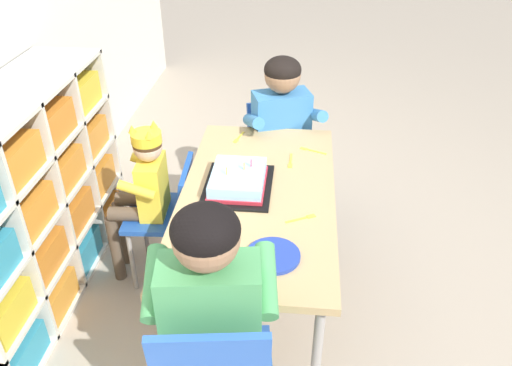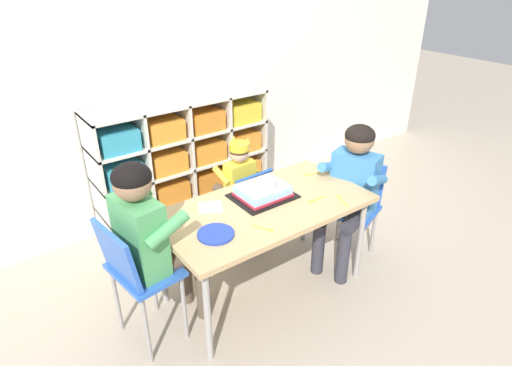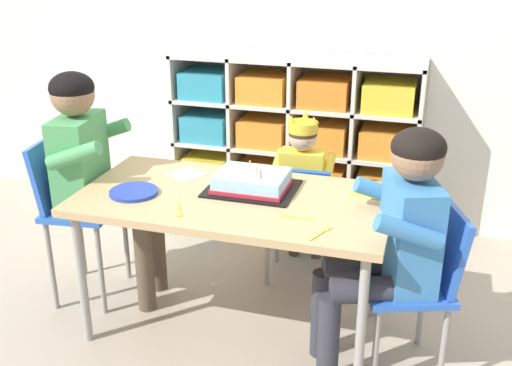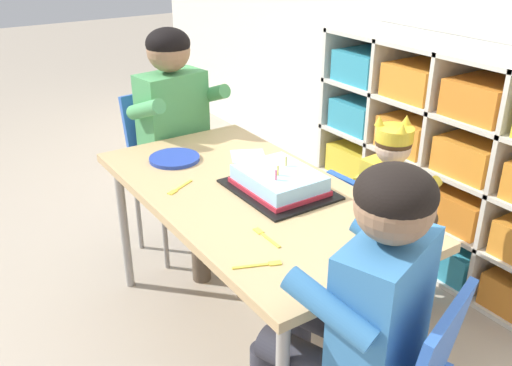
{
  "view_description": "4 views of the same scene",
  "coord_description": "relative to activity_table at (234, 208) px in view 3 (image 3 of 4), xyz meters",
  "views": [
    {
      "loc": [
        -1.82,
        -0.17,
        1.87
      ],
      "look_at": [
        0.02,
        0.01,
        0.67
      ],
      "focal_mm": 36.01,
      "sensor_mm": 36.0,
      "label": 1
    },
    {
      "loc": [
        -1.36,
        -1.76,
        1.94
      ],
      "look_at": [
        -0.01,
        0.08,
        0.75
      ],
      "focal_mm": 30.55,
      "sensor_mm": 36.0,
      "label": 2
    },
    {
      "loc": [
        0.75,
        -2.17,
        1.61
      ],
      "look_at": [
        0.08,
        0.05,
        0.68
      ],
      "focal_mm": 42.97,
      "sensor_mm": 36.0,
      "label": 3
    },
    {
      "loc": [
        1.48,
        -0.95,
        1.49
      ],
      "look_at": [
        0.04,
        0.0,
        0.68
      ],
      "focal_mm": 39.17,
      "sensor_mm": 36.0,
      "label": 4
    }
  ],
  "objects": [
    {
      "name": "classroom_chair_adult_side",
      "position": [
        -0.81,
        0.06,
        -0.09
      ],
      "size": [
        0.37,
        0.41,
        0.78
      ],
      "rotation": [
        0.0,
        0.0,
        1.7
      ],
      "color": "blue",
      "rests_on": "ground"
    },
    {
      "name": "classroom_chair_blue",
      "position": [
        0.17,
        0.46,
        -0.19
      ],
      "size": [
        0.35,
        0.34,
        0.64
      ],
      "rotation": [
        0.0,
        0.0,
        3.2
      ],
      "color": "#1E4CA8",
      "rests_on": "ground"
    },
    {
      "name": "adult_helper_seated",
      "position": [
        -0.69,
        0.08,
        0.1
      ],
      "size": [
        0.45,
        0.43,
        1.08
      ],
      "rotation": [
        0.0,
        0.0,
        1.7
      ],
      "color": "#4C9E5B",
      "rests_on": "ground"
    },
    {
      "name": "storage_cubby_shelf",
      "position": [
        0.01,
        1.06,
        -0.1
      ],
      "size": [
        1.37,
        0.37,
        1.02
      ],
      "color": "silver",
      "rests_on": "ground"
    },
    {
      "name": "classroom_chair_guest_side",
      "position": [
        0.76,
        -0.04,
        -0.17
      ],
      "size": [
        0.43,
        0.42,
        0.69
      ],
      "rotation": [
        0.0,
        0.0,
        -1.23
      ],
      "color": "blue",
      "rests_on": "ground"
    },
    {
      "name": "fork_by_napkin",
      "position": [
        0.41,
        -0.23,
        0.05
      ],
      "size": [
        0.07,
        0.13,
        0.0
      ],
      "rotation": [
        0.0,
        0.0,
        4.33
      ],
      "color": "yellow",
      "rests_on": "activity_table"
    },
    {
      "name": "fork_scattered_mid_table",
      "position": [
        -0.16,
        -0.2,
        0.05
      ],
      "size": [
        0.07,
        0.12,
        0.0
      ],
      "rotation": [
        0.0,
        0.0,
        2.05
      ],
      "color": "yellow",
      "rests_on": "activity_table"
    },
    {
      "name": "birthday_cake_on_tray",
      "position": [
        0.05,
        0.09,
        0.08
      ],
      "size": [
        0.37,
        0.29,
        0.11
      ],
      "color": "black",
      "rests_on": "activity_table"
    },
    {
      "name": "paper_plate_stack",
      "position": [
        -0.4,
        -0.09,
        0.06
      ],
      "size": [
        0.2,
        0.2,
        0.01
      ],
      "primitive_type": "cylinder",
      "color": "#233DA3",
      "rests_on": "activity_table"
    },
    {
      "name": "paper_napkin_square",
      "position": [
        -0.28,
        0.17,
        0.05
      ],
      "size": [
        0.18,
        0.18,
        0.0
      ],
      "primitive_type": "cube",
      "rotation": [
        0.0,
        0.0,
        -0.47
      ],
      "color": "white",
      "rests_on": "activity_table"
    },
    {
      "name": "activity_table",
      "position": [
        0.0,
        0.0,
        0.0
      ],
      "size": [
        1.27,
        0.66,
        0.63
      ],
      "color": "tan",
      "rests_on": "ground"
    },
    {
      "name": "fork_near_child_seat",
      "position": [
        0.29,
        -0.13,
        0.05
      ],
      "size": [
        0.13,
        0.02,
        0.0
      ],
      "rotation": [
        0.0,
        0.0,
        6.27
      ],
      "color": "yellow",
      "rests_on": "activity_table"
    },
    {
      "name": "fork_at_table_front_edge",
      "position": [
        0.5,
        0.15,
        0.05
      ],
      "size": [
        0.12,
        0.05,
        0.0
      ],
      "rotation": [
        0.0,
        0.0,
        6.02
      ],
      "color": "yellow",
      "rests_on": "activity_table"
    },
    {
      "name": "guest_at_table_side",
      "position": [
        0.65,
        -0.08,
        0.03
      ],
      "size": [
        0.48,
        0.46,
        1.0
      ],
      "rotation": [
        0.0,
        0.0,
        -1.23
      ],
      "color": "#3D7FBC",
      "rests_on": "ground"
    },
    {
      "name": "ground",
      "position": [
        0.0,
        0.0,
        -0.58
      ],
      "size": [
        16.0,
        16.0,
        0.0
      ],
      "primitive_type": "plane",
      "color": "tan"
    },
    {
      "name": "child_with_crown",
      "position": [
        0.17,
        0.56,
        -0.05
      ],
      "size": [
        0.3,
        0.31,
        0.85
      ],
      "rotation": [
        0.0,
        0.0,
        3.2
      ],
      "color": "yellow",
      "rests_on": "ground"
    }
  ]
}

